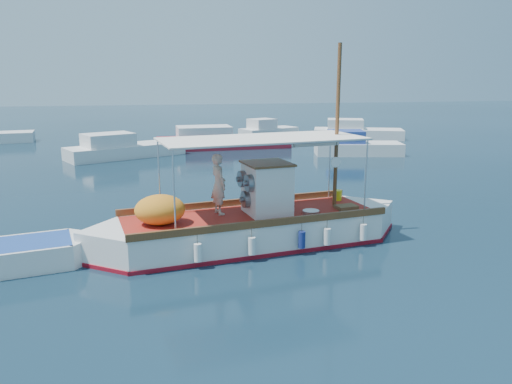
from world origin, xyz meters
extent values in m
plane|color=black|center=(0.00, 0.00, 0.00)|extent=(160.00, 160.00, 0.00)
cube|color=white|center=(-0.66, 0.30, 0.36)|extent=(8.00, 3.71, 1.13)
cube|color=white|center=(-4.46, -0.29, 0.36)|extent=(2.54, 2.54, 1.13)
cube|color=white|center=(3.15, 0.88, 0.36)|extent=(2.54, 2.54, 1.13)
cube|color=maroon|center=(-0.66, 0.30, 0.02)|extent=(8.12, 3.80, 0.18)
cube|color=maroon|center=(-0.66, 0.30, 0.90)|extent=(7.97, 3.50, 0.06)
cube|color=brown|center=(-0.85, 1.57, 1.03)|extent=(7.73, 1.29, 0.21)
cube|color=brown|center=(-0.46, -0.98, 1.03)|extent=(7.73, 1.29, 0.21)
cube|color=white|center=(-0.15, 0.37, 1.69)|extent=(1.42, 1.51, 1.54)
cube|color=brown|center=(-0.15, 0.37, 2.50)|extent=(1.54, 1.62, 0.06)
cylinder|color=slate|center=(-0.76, -0.05, 2.00)|extent=(0.30, 0.54, 0.51)
cylinder|color=slate|center=(-0.86, 0.60, 2.00)|extent=(0.30, 0.54, 0.51)
cylinder|color=slate|center=(-0.81, 0.27, 1.44)|extent=(0.30, 0.54, 0.51)
cylinder|color=brown|center=(2.19, 0.73, 3.49)|extent=(0.14, 0.14, 5.13)
cylinder|color=brown|center=(1.37, 0.61, 3.08)|extent=(1.84, 0.36, 0.08)
cylinder|color=silver|center=(-3.36, 1.02, 2.08)|extent=(0.05, 0.05, 2.31)
cylinder|color=silver|center=(-3.02, -1.21, 2.08)|extent=(0.05, 0.05, 2.31)
cylinder|color=silver|center=(2.42, 1.91, 2.08)|extent=(0.05, 0.05, 2.31)
cylinder|color=silver|center=(2.76, -0.32, 2.08)|extent=(0.05, 0.05, 2.31)
cube|color=white|center=(-0.30, 0.35, 3.25)|extent=(6.36, 3.35, 0.04)
ellipsoid|color=orange|center=(-3.40, -0.13, 1.36)|extent=(1.61, 1.43, 0.86)
cube|color=yellow|center=(0.58, 1.06, 1.13)|extent=(0.28, 0.22, 0.41)
cylinder|color=yellow|center=(2.58, 1.52, 1.10)|extent=(0.35, 0.35, 0.35)
cube|color=brown|center=(2.45, 0.36, 0.99)|extent=(0.73, 0.56, 0.12)
cylinder|color=#B2B2B2|center=(1.16, 0.00, 0.99)|extent=(0.59, 0.59, 0.12)
cylinder|color=white|center=(1.74, -0.43, 2.60)|extent=(0.31, 0.08, 0.31)
cylinder|color=white|center=(-2.47, -1.44, 0.46)|extent=(0.23, 0.23, 0.49)
cylinder|color=navy|center=(0.58, -0.97, 0.46)|extent=(0.23, 0.23, 0.49)
cylinder|color=white|center=(2.61, -0.66, 0.46)|extent=(0.23, 0.23, 0.49)
imported|color=beige|center=(-1.60, 0.62, 1.86)|extent=(0.62, 0.77, 1.86)
cube|color=white|center=(-5.88, -0.03, 0.24)|extent=(1.71, 1.71, 0.88)
cube|color=silver|center=(-5.19, 18.64, 0.30)|extent=(7.65, 5.31, 1.00)
cube|color=silver|center=(-6.18, 18.17, 1.20)|extent=(3.52, 3.10, 0.80)
cube|color=maroon|center=(1.57, 21.56, 0.30)|extent=(9.53, 3.12, 1.00)
cube|color=silver|center=(0.15, 21.51, 1.20)|extent=(3.86, 2.51, 0.80)
cube|color=silver|center=(9.83, 16.57, 0.30)|extent=(5.94, 3.33, 1.00)
cube|color=navy|center=(9.01, 16.74, 1.20)|extent=(2.59, 2.30, 0.80)
cube|color=silver|center=(13.37, 24.84, 0.30)|extent=(7.69, 4.90, 1.00)
cube|color=silver|center=(12.35, 25.21, 1.20)|extent=(3.47, 3.06, 0.80)
cube|color=silver|center=(6.28, 27.19, 0.30)|extent=(5.39, 3.92, 1.00)
cube|color=silver|center=(5.60, 26.88, 1.20)|extent=(2.53, 2.39, 0.80)
camera|label=1|loc=(-3.54, -14.11, 5.06)|focal=35.00mm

